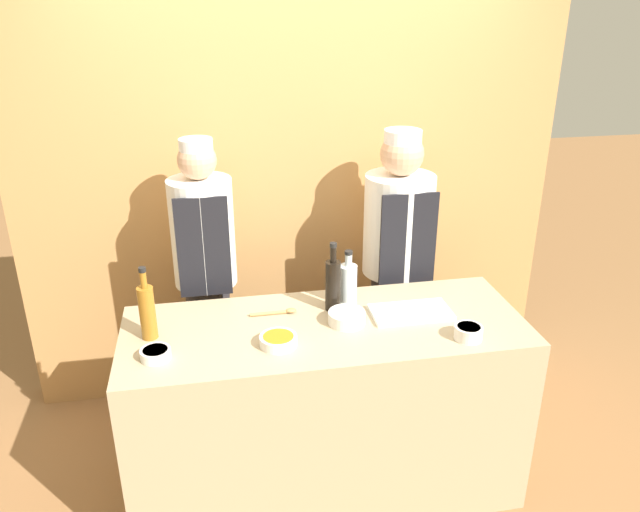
{
  "coord_description": "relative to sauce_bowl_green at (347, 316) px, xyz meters",
  "views": [
    {
      "loc": [
        -0.48,
        -2.41,
        2.31
      ],
      "look_at": [
        0.0,
        0.14,
        1.19
      ],
      "focal_mm": 35.0,
      "sensor_mm": 36.0,
      "label": 1
    }
  ],
  "objects": [
    {
      "name": "ground_plane",
      "position": [
        -0.1,
        -0.0,
        -0.94
      ],
      "size": [
        14.0,
        14.0,
        0.0
      ],
      "primitive_type": "plane",
      "color": "olive"
    },
    {
      "name": "cabinet_wall",
      "position": [
        -0.1,
        1.03,
        0.26
      ],
      "size": [
        3.08,
        0.18,
        2.4
      ],
      "color": "#B7844C",
      "rests_on": "ground_plane"
    },
    {
      "name": "counter",
      "position": [
        -0.1,
        -0.0,
        -0.49
      ],
      "size": [
        1.82,
        0.7,
        0.91
      ],
      "color": "tan",
      "rests_on": "ground_plane"
    },
    {
      "name": "sauce_bowl_green",
      "position": [
        0.0,
        0.0,
        0.0
      ],
      "size": [
        0.17,
        0.17,
        0.06
      ],
      "color": "white",
      "rests_on": "counter"
    },
    {
      "name": "sauce_bowl_brown",
      "position": [
        -0.84,
        -0.15,
        -0.01
      ],
      "size": [
        0.13,
        0.13,
        0.04
      ],
      "color": "white",
      "rests_on": "counter"
    },
    {
      "name": "sauce_bowl_orange",
      "position": [
        -0.33,
        -0.14,
        -0.01
      ],
      "size": [
        0.16,
        0.16,
        0.04
      ],
      "color": "white",
      "rests_on": "counter"
    },
    {
      "name": "sauce_bowl_white",
      "position": [
        0.49,
        -0.23,
        0.0
      ],
      "size": [
        0.12,
        0.12,
        0.06
      ],
      "color": "white",
      "rests_on": "counter"
    },
    {
      "name": "cutting_board",
      "position": [
        0.31,
        0.02,
        -0.02
      ],
      "size": [
        0.37,
        0.2,
        0.02
      ],
      "color": "white",
      "rests_on": "counter"
    },
    {
      "name": "bottle_clear",
      "position": [
        0.05,
        0.19,
        0.07
      ],
      "size": [
        0.08,
        0.08,
        0.27
      ],
      "color": "silver",
      "rests_on": "counter"
    },
    {
      "name": "bottle_amber",
      "position": [
        -0.87,
        0.03,
        0.1
      ],
      "size": [
        0.07,
        0.07,
        0.33
      ],
      "color": "#9E661E",
      "rests_on": "counter"
    },
    {
      "name": "bottle_soy",
      "position": [
        -0.04,
        0.14,
        0.1
      ],
      "size": [
        0.07,
        0.07,
        0.34
      ],
      "color": "black",
      "rests_on": "counter"
    },
    {
      "name": "wooden_spoon",
      "position": [
        -0.3,
        0.14,
        -0.02
      ],
      "size": [
        0.22,
        0.04,
        0.02
      ],
      "color": "#B2844C",
      "rests_on": "counter"
    },
    {
      "name": "chef_left",
      "position": [
        -0.62,
        0.61,
        -0.05
      ],
      "size": [
        0.32,
        0.32,
        1.64
      ],
      "color": "#28282D",
      "rests_on": "ground_plane"
    },
    {
      "name": "chef_right",
      "position": [
        0.42,
        0.61,
        -0.05
      ],
      "size": [
        0.38,
        0.38,
        1.65
      ],
      "color": "#28282D",
      "rests_on": "ground_plane"
    }
  ]
}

